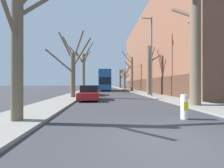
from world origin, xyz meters
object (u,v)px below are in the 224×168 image
at_px(street_tree_left_2, 84,70).
at_px(street_tree_right_0, 195,50).
at_px(traffic_bollard, 184,107).
at_px(street_tree_right_1, 149,69).
at_px(street_tree_right_4, 120,79).
at_px(street_tree_right_3, 125,78).
at_px(lamp_post, 151,53).
at_px(street_tree_left_0, 19,45).
at_px(double_decker_bus, 104,80).
at_px(parked_car_0, 89,93).
at_px(street_tree_right_2, 131,73).
at_px(parked_car_1, 93,91).
at_px(street_tree_left_1, 72,68).

height_order(street_tree_left_2, street_tree_right_0, street_tree_left_2).
bearing_deg(street_tree_left_2, traffic_bollard, -71.65).
distance_m(street_tree_right_1, street_tree_right_4, 32.18).
bearing_deg(traffic_bollard, street_tree_right_1, 78.02).
relative_size(street_tree_right_1, street_tree_right_3, 1.06).
xyz_separation_m(street_tree_left_2, lamp_post, (8.99, -9.58, 1.06)).
height_order(street_tree_left_0, double_decker_bus, street_tree_left_0).
height_order(street_tree_right_3, street_tree_right_4, street_tree_right_4).
xyz_separation_m(street_tree_left_2, street_tree_right_3, (9.67, 14.79, -0.97)).
xyz_separation_m(street_tree_right_0, parked_car_0, (-7.49, 4.80, -3.20)).
distance_m(street_tree_right_0, street_tree_right_3, 31.89).
bearing_deg(street_tree_right_4, street_tree_right_0, -90.36).
relative_size(street_tree_right_0, street_tree_right_2, 0.94).
bearing_deg(street_tree_left_0, double_decker_bus, 82.38).
height_order(street_tree_left_2, street_tree_right_4, street_tree_left_2).
distance_m(street_tree_right_1, lamp_post, 3.21).
bearing_deg(street_tree_right_3, street_tree_right_1, -89.91).
bearing_deg(double_decker_bus, lamp_post, -74.22).
height_order(street_tree_right_3, double_decker_bus, street_tree_right_3).
bearing_deg(street_tree_right_2, traffic_bollard, -96.05).
bearing_deg(parked_car_1, street_tree_right_1, -5.81).
height_order(street_tree_left_0, lamp_post, lamp_post).
relative_size(street_tree_left_1, street_tree_right_3, 1.11).
relative_size(street_tree_right_2, street_tree_right_4, 1.16).
bearing_deg(street_tree_left_1, street_tree_right_4, 74.62).
height_order(street_tree_right_4, parked_car_0, street_tree_right_4).
height_order(street_tree_right_2, street_tree_right_3, street_tree_right_2).
relative_size(street_tree_right_1, parked_car_1, 1.56).
height_order(street_tree_left_1, street_tree_right_3, street_tree_left_1).
xyz_separation_m(street_tree_right_1, lamp_post, (-0.71, -2.71, 1.57)).
bearing_deg(street_tree_right_3, street_tree_right_0, -90.28).
height_order(street_tree_right_1, parked_car_1, street_tree_right_1).
distance_m(street_tree_left_0, street_tree_right_2, 26.45).
height_order(street_tree_right_4, lamp_post, lamp_post).
height_order(street_tree_right_3, parked_car_1, street_tree_right_3).
bearing_deg(parked_car_0, traffic_bollard, -59.83).
height_order(double_decker_bus, lamp_post, lamp_post).
relative_size(street_tree_right_0, parked_car_1, 1.77).
distance_m(street_tree_right_0, lamp_post, 7.65).
bearing_deg(street_tree_right_3, street_tree_left_1, -111.13).
bearing_deg(street_tree_left_2, street_tree_right_1, -35.26).
bearing_deg(parked_car_0, double_decker_bus, 84.93).
distance_m(street_tree_left_1, street_tree_right_0, 11.74).
xyz_separation_m(street_tree_right_1, parked_car_0, (-7.68, -5.43, -2.96)).
height_order(street_tree_left_0, street_tree_right_0, street_tree_right_0).
distance_m(street_tree_left_0, street_tree_right_0, 10.25).
relative_size(street_tree_right_3, traffic_bollard, 6.17).
height_order(lamp_post, traffic_bollard, lamp_post).
bearing_deg(double_decker_bus, street_tree_right_2, -39.51).
bearing_deg(street_tree_right_1, street_tree_left_2, 144.74).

